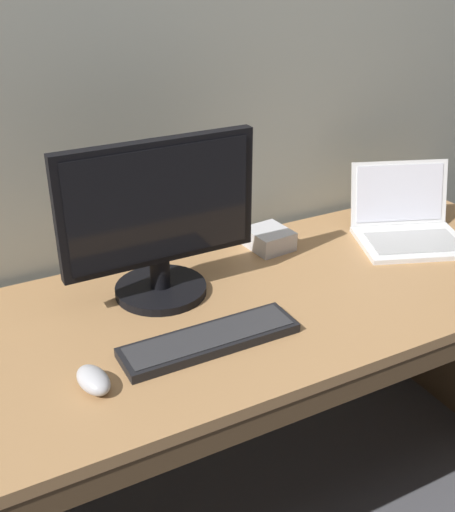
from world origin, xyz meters
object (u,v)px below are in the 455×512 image
(laptop_white, at_px, (408,226))
(external_monitor, at_px, (159,221))
(computer_mouse, at_px, (93,380))
(external_drive_box, at_px, (269,239))
(wired_keyboard, at_px, (210,340))

(laptop_white, xyz_separation_m, external_monitor, (-0.79, 0.03, 0.17))
(computer_mouse, distance_m, external_drive_box, 0.77)
(external_monitor, distance_m, external_drive_box, 0.44)
(external_drive_box, bearing_deg, external_monitor, -164.18)
(computer_mouse, xyz_separation_m, external_drive_box, (0.66, 0.39, 0.01))
(wired_keyboard, relative_size, external_drive_box, 3.32)
(laptop_white, distance_m, external_monitor, 0.81)
(wired_keyboard, distance_m, computer_mouse, 0.28)
(laptop_white, xyz_separation_m, wired_keyboard, (-0.78, -0.22, -0.03))
(laptop_white, bearing_deg, external_drive_box, 160.70)
(laptop_white, bearing_deg, computer_mouse, -166.87)
(external_monitor, xyz_separation_m, external_drive_box, (0.39, 0.11, -0.18))
(laptop_white, height_order, computer_mouse, laptop_white)
(external_drive_box, bearing_deg, wired_keyboard, -136.08)
(external_monitor, bearing_deg, wired_keyboard, -87.68)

